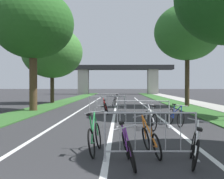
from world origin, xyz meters
TOP-DOWN VIEW (x-y plane):
  - grass_verge_left at (-5.32, 27.40)m, footprint 2.11×66.99m
  - grass_verge_right at (5.32, 27.40)m, footprint 2.11×66.99m
  - sidewalk_path_right at (7.41, 27.40)m, footprint 2.07×66.99m
  - lane_stripe_center at (0.00, 19.38)m, footprint 0.14×38.75m
  - lane_stripe_right_lane at (2.34, 19.38)m, footprint 0.14×38.75m
  - lane_stripe_left_lane at (-2.34, 19.38)m, footprint 0.14×38.75m
  - overpass_bridge at (0.00, 55.36)m, footprint 21.22×3.14m
  - tree_left_pine_near at (-5.23, 16.80)m, footprint 5.21×5.21m
  - tree_left_maple_mid at (-5.96, 25.29)m, footprint 5.64×5.64m
  - tree_right_oak_near at (5.58, 21.25)m, footprint 5.16×5.16m
  - crowd_barrier_nearest at (0.97, 4.56)m, footprint 2.07×0.49m
  - crowd_barrier_second at (1.21, 9.57)m, footprint 2.08×0.54m
  - crowd_barrier_third at (-0.40, 14.57)m, footprint 2.08×0.51m
  - crowd_barrier_fourth at (-0.37, 19.58)m, footprint 2.07×0.48m
  - bicycle_orange_0 at (1.02, 4.93)m, footprint 0.61×1.57m
  - bicycle_silver_1 at (1.43, 9.10)m, footprint 0.46×1.64m
  - bicycle_green_2 at (-0.31, 5.15)m, footprint 0.51×1.73m
  - bicycle_blue_3 at (2.58, 10.17)m, footprint 0.63×1.71m
  - bicycle_purple_4 at (0.46, 4.05)m, footprint 0.46×1.63m
  - bicycle_red_5 at (-0.51, 14.93)m, footprint 0.63×1.71m
  - bicycle_white_6 at (1.84, 4.19)m, footprint 0.68×1.66m
  - bicycle_black_7 at (-0.02, 19.94)m, footprint 0.48×1.67m

SIDE VIEW (x-z plane):
  - lane_stripe_center at x=0.00m, z-range 0.00..0.01m
  - lane_stripe_right_lane at x=2.34m, z-range 0.00..0.01m
  - lane_stripe_left_lane at x=-2.34m, z-range 0.00..0.01m
  - grass_verge_left at x=-5.32m, z-range 0.00..0.05m
  - grass_verge_right at x=5.32m, z-range 0.00..0.05m
  - sidewalk_path_right at x=7.41m, z-range 0.00..0.08m
  - bicycle_orange_0 at x=1.02m, z-range -0.13..0.82m
  - bicycle_purple_4 at x=0.46m, z-range -0.11..0.80m
  - bicycle_white_6 at x=1.84m, z-range -0.11..0.81m
  - bicycle_silver_1 at x=1.43m, z-range -0.11..0.83m
  - bicycle_red_5 at x=-0.51m, z-range -0.11..0.85m
  - bicycle_blue_3 at x=2.58m, z-range -0.07..0.82m
  - bicycle_green_2 at x=-0.31m, z-range -0.11..0.88m
  - bicycle_black_7 at x=-0.02m, z-range -0.10..0.88m
  - crowd_barrier_nearest at x=0.97m, z-range -0.01..1.04m
  - crowd_barrier_second at x=1.21m, z-range -0.01..1.04m
  - crowd_barrier_third at x=-0.40m, z-range -0.01..1.04m
  - crowd_barrier_fourth at x=-0.37m, z-range -0.01..1.04m
  - overpass_bridge at x=0.00m, z-range 1.15..6.76m
  - tree_left_maple_mid at x=-5.96m, z-range 1.17..8.32m
  - tree_left_pine_near at x=-5.23m, z-range 1.66..9.46m
  - tree_right_oak_near at x=5.58m, z-range 1.79..9.80m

